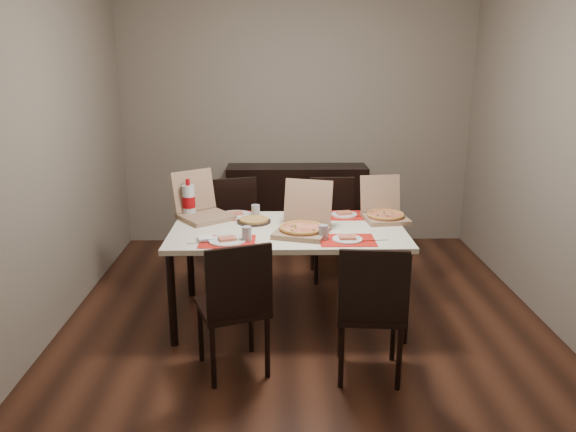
% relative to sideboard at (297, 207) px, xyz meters
% --- Properties ---
extents(ground, '(3.80, 4.00, 0.02)m').
position_rel_sideboard_xyz_m(ground, '(0.00, -1.78, -0.46)').
color(ground, '#412114').
rests_on(ground, ground).
extents(room_walls, '(3.84, 4.02, 2.62)m').
position_rel_sideboard_xyz_m(room_walls, '(0.00, -1.35, 1.28)').
color(room_walls, gray).
rests_on(room_walls, ground).
extents(sideboard, '(1.50, 0.40, 0.90)m').
position_rel_sideboard_xyz_m(sideboard, '(0.00, 0.00, 0.00)').
color(sideboard, black).
rests_on(sideboard, ground).
extents(dining_table, '(1.80, 1.00, 0.75)m').
position_rel_sideboard_xyz_m(dining_table, '(-0.13, -1.78, 0.23)').
color(dining_table, beige).
rests_on(dining_table, ground).
extents(chair_near_left, '(0.54, 0.54, 0.93)m').
position_rel_sideboard_xyz_m(chair_near_left, '(-0.49, -2.63, 0.06)').
color(chair_near_left, black).
rests_on(chair_near_left, ground).
extents(chair_near_right, '(0.46, 0.46, 0.93)m').
position_rel_sideboard_xyz_m(chair_near_right, '(0.37, -2.70, 0.06)').
color(chair_near_right, black).
rests_on(chair_near_right, ground).
extents(chair_far_left, '(0.53, 0.53, 0.93)m').
position_rel_sideboard_xyz_m(chair_far_left, '(-0.58, -0.87, 0.06)').
color(chair_far_left, black).
rests_on(chair_far_left, ground).
extents(chair_far_right, '(0.43, 0.43, 0.93)m').
position_rel_sideboard_xyz_m(chair_far_right, '(0.31, -0.85, 0.06)').
color(chair_far_right, black).
rests_on(chair_far_right, ground).
extents(setting_near_left, '(0.48, 0.30, 0.11)m').
position_rel_sideboard_xyz_m(setting_near_left, '(-0.56, -2.10, 0.32)').
color(setting_near_left, red).
rests_on(setting_near_left, dining_table).
extents(setting_near_right, '(0.51, 0.30, 0.11)m').
position_rel_sideboard_xyz_m(setting_near_right, '(0.24, -2.08, 0.32)').
color(setting_near_right, red).
rests_on(setting_near_right, dining_table).
extents(setting_far_left, '(0.47, 0.30, 0.11)m').
position_rel_sideboard_xyz_m(setting_far_left, '(-0.54, -1.43, 0.32)').
color(setting_far_left, red).
rests_on(setting_far_left, dining_table).
extents(setting_far_right, '(0.51, 0.30, 0.11)m').
position_rel_sideboard_xyz_m(setting_far_right, '(0.28, -1.45, 0.32)').
color(setting_far_right, red).
rests_on(setting_far_right, dining_table).
extents(napkin_loose, '(0.15, 0.16, 0.02)m').
position_rel_sideboard_xyz_m(napkin_loose, '(-0.07, -1.79, 0.31)').
color(napkin_loose, white).
rests_on(napkin_loose, dining_table).
extents(pizza_box_center, '(0.48, 0.51, 0.38)m').
position_rel_sideboard_xyz_m(pizza_box_center, '(-0.02, -1.91, 0.36)').
color(pizza_box_center, '#8E6C52').
rests_on(pizza_box_center, dining_table).
extents(pizza_box_right, '(0.38, 0.41, 0.34)m').
position_rel_sideboard_xyz_m(pizza_box_right, '(0.66, -1.55, 0.35)').
color(pizza_box_right, '#8E6C52').
rests_on(pizza_box_right, dining_table).
extents(pizza_box_left, '(0.54, 0.55, 0.37)m').
position_rel_sideboard_xyz_m(pizza_box_left, '(-0.83, -1.48, 0.36)').
color(pizza_box_left, '#8E6C52').
rests_on(pizza_box_left, dining_table).
extents(faina_plate, '(0.27, 0.27, 0.03)m').
position_rel_sideboard_xyz_m(faina_plate, '(-0.40, -1.61, 0.31)').
color(faina_plate, black).
rests_on(faina_plate, dining_table).
extents(dip_bowl, '(0.13, 0.13, 0.03)m').
position_rel_sideboard_xyz_m(dip_bowl, '(-0.03, -1.62, 0.31)').
color(dip_bowl, white).
rests_on(dip_bowl, dining_table).
extents(soda_bottle, '(0.11, 0.11, 0.32)m').
position_rel_sideboard_xyz_m(soda_bottle, '(-0.94, -1.44, 0.44)').
color(soda_bottle, silver).
rests_on(soda_bottle, dining_table).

